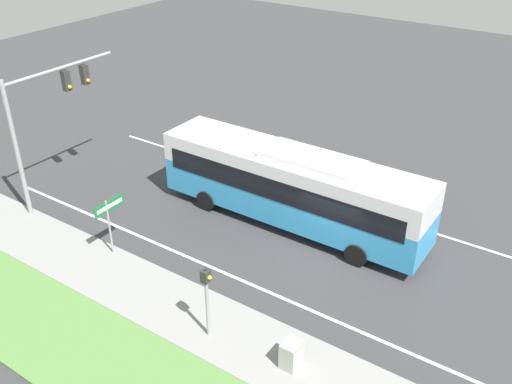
% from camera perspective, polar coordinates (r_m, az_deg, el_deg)
% --- Properties ---
extents(ground_plane, '(80.00, 80.00, 0.00)m').
position_cam_1_polar(ground_plane, '(23.38, 7.56, -5.84)').
color(ground_plane, '#38383A').
extents(sidewalk, '(2.80, 80.00, 0.12)m').
position_cam_1_polar(sidewalk, '(19.20, -1.30, -14.67)').
color(sidewalk, gray).
rests_on(sidewalk, ground_plane).
extents(lane_divider_near, '(0.14, 30.00, 0.01)m').
position_cam_1_polar(lane_divider_near, '(20.85, 2.91, -10.63)').
color(lane_divider_near, silver).
rests_on(lane_divider_near, ground_plane).
extents(lane_divider_far, '(0.14, 30.00, 0.01)m').
position_cam_1_polar(lane_divider_far, '(26.16, 11.20, -1.98)').
color(lane_divider_far, silver).
rests_on(lane_divider_far, ground_plane).
extents(bus, '(2.74, 11.94, 3.44)m').
position_cam_1_polar(bus, '(24.05, 3.64, 0.84)').
color(bus, '#3393D1').
rests_on(bus, ground_plane).
extents(signal_gantry, '(5.80, 0.41, 6.22)m').
position_cam_1_polar(signal_gantry, '(26.43, -20.28, 7.76)').
color(signal_gantry, '#939399').
rests_on(signal_gantry, ground_plane).
extents(pedestrian_signal, '(0.28, 0.34, 2.75)m').
position_cam_1_polar(pedestrian_signal, '(18.22, -4.95, -9.94)').
color(pedestrian_signal, '#939399').
rests_on(pedestrian_signal, ground_plane).
extents(street_sign, '(1.52, 0.08, 2.49)m').
position_cam_1_polar(street_sign, '(22.75, -14.43, -2.25)').
color(street_sign, '#939399').
rests_on(street_sign, ground_plane).
extents(utility_cabinet, '(0.65, 0.52, 0.91)m').
position_cam_1_polar(utility_cabinet, '(18.09, 3.54, -15.88)').
color(utility_cabinet, '#A8A8A3').
rests_on(utility_cabinet, sidewalk).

